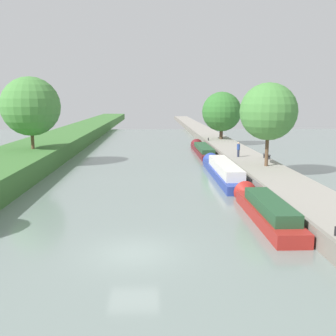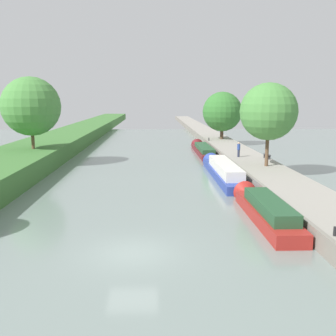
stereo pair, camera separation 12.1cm
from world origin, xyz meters
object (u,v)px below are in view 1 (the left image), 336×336
at_px(narrowboat_red, 265,209).
at_px(narrowboat_maroon, 202,149).
at_px(mooring_bollard_near, 336,231).
at_px(mooring_bollard_far, 208,139).
at_px(person_walking, 238,149).
at_px(park_bench, 267,155).
at_px(narrowboat_blue, 223,170).

xyz_separation_m(narrowboat_red, narrowboat_maroon, (-0.13, 30.52, -0.12)).
distance_m(narrowboat_red, mooring_bollard_near, 6.46).
distance_m(narrowboat_red, mooring_bollard_far, 37.16).
relative_size(narrowboat_red, person_walking, 6.54).
bearing_deg(mooring_bollard_near, person_walking, 87.99).
bearing_deg(mooring_bollard_near, mooring_bollard_far, 90.00).
bearing_deg(mooring_bollard_near, narrowboat_maroon, 92.73).
height_order(mooring_bollard_near, park_bench, park_bench).
distance_m(mooring_bollard_near, park_bench, 24.79).
height_order(narrowboat_blue, narrowboat_maroon, narrowboat_blue).
bearing_deg(park_bench, narrowboat_blue, -139.07).
bearing_deg(park_bench, mooring_bollard_far, 101.23).
relative_size(narrowboat_maroon, mooring_bollard_far, 33.10).
distance_m(narrowboat_maroon, person_walking, 11.29).
distance_m(narrowboat_red, narrowboat_blue, 13.34).
height_order(narrowboat_blue, person_walking, person_walking).
distance_m(person_walking, mooring_bollard_near, 25.88).
height_order(person_walking, park_bench, person_walking).
relative_size(mooring_bollard_near, park_bench, 0.30).
xyz_separation_m(narrowboat_maroon, mooring_bollard_far, (1.75, 6.60, 0.75)).
distance_m(narrowboat_red, park_bench, 19.07).
xyz_separation_m(narrowboat_maroon, park_bench, (5.49, -12.24, 0.87)).
relative_size(mooring_bollard_near, mooring_bollard_far, 1.00).
relative_size(person_walking, park_bench, 1.11).
xyz_separation_m(narrowboat_blue, narrowboat_maroon, (0.21, 17.18, -0.17)).
height_order(narrowboat_red, narrowboat_blue, narrowboat_blue).
relative_size(narrowboat_maroon, park_bench, 9.93).
bearing_deg(narrowboat_red, mooring_bollard_near, -75.36).
xyz_separation_m(mooring_bollard_near, park_bench, (3.74, 24.50, 0.12)).
distance_m(narrowboat_red, narrowboat_maroon, 30.52).
distance_m(narrowboat_maroon, park_bench, 13.44).
xyz_separation_m(narrowboat_red, mooring_bollard_far, (1.63, 37.12, 0.64)).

